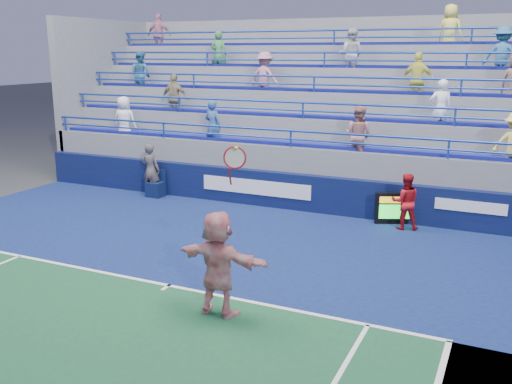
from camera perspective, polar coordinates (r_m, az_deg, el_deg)
The scene contains 8 objects.
ground at distance 11.86m, azimuth -8.72°, elevation -9.32°, with size 120.00×120.00×0.00m, color #333538.
sponsor_wall at distance 17.19m, azimuth 3.19°, elevation 0.10°, with size 18.00×0.32×1.10m.
bleacher_stand at distance 20.49m, azimuth 7.14°, elevation 5.10°, with size 18.00×5.60×6.13m.
serve_speed_board at distance 16.13m, azimuth 14.05°, elevation -1.62°, with size 1.22×0.63×0.88m.
judge_chair at distance 18.92m, azimuth -9.98°, elevation 0.37°, with size 0.50×0.50×0.88m.
tennis_player at distance 10.24m, azimuth -3.79°, elevation -7.12°, with size 1.84×0.71×3.12m.
line_judge at distance 18.93m, azimuth -10.50°, elevation 2.18°, with size 0.64×0.42×1.75m, color #131536.
ball_girl at distance 15.64m, azimuth 14.71°, elevation -0.93°, with size 0.74×0.58×1.52m, color red.
Camera 1 is at (6.13, -9.03, 4.64)m, focal length 40.00 mm.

